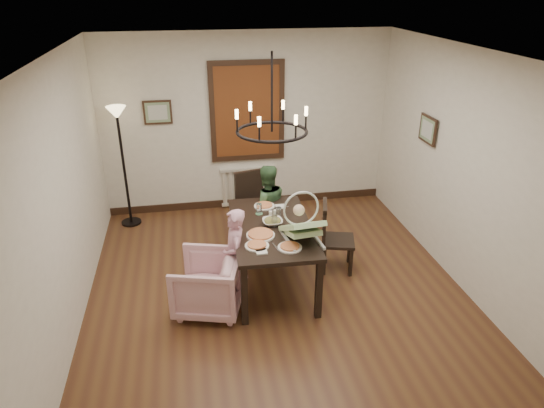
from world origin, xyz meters
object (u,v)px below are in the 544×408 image
object	(u,v)px
baby_bouncer	(302,224)
drinking_glass	(274,221)
seated_man	(266,215)
dining_table	(272,232)
chair_right	(338,237)
elderly_woman	(235,263)
armchair	(208,284)
chair_far	(254,207)
floor_lamp	(124,169)

from	to	relation	value
baby_bouncer	drinking_glass	xyz separation A→B (m)	(-0.24, 0.37, -0.13)
seated_man	dining_table	bearing A→B (deg)	78.32
seated_man	drinking_glass	size ratio (longest dim) A/B	7.06
chair_right	baby_bouncer	xyz separation A→B (m)	(-0.62, -0.54, 0.51)
elderly_woman	drinking_glass	size ratio (longest dim) A/B	6.62
seated_man	armchair	bearing A→B (deg)	48.41
chair_far	seated_man	size ratio (longest dim) A/B	0.96
armchair	baby_bouncer	bearing A→B (deg)	106.91
chair_far	floor_lamp	distance (m)	2.04
seated_man	floor_lamp	bearing A→B (deg)	-36.13
dining_table	chair_right	size ratio (longest dim) A/B	1.82
chair_far	armchair	world-z (taller)	chair_far
seated_man	baby_bouncer	size ratio (longest dim) A/B	1.68
elderly_woman	dining_table	bearing A→B (deg)	119.25
chair_far	seated_man	world-z (taller)	seated_man
elderly_woman	drinking_glass	world-z (taller)	elderly_woman
dining_table	baby_bouncer	world-z (taller)	baby_bouncer
armchair	elderly_woman	world-z (taller)	elderly_woman
drinking_glass	chair_right	bearing A→B (deg)	10.87
drinking_glass	floor_lamp	size ratio (longest dim) A/B	0.08
elderly_woman	drinking_glass	distance (m)	0.68
armchair	elderly_woman	bearing A→B (deg)	128.65
drinking_glass	armchair	bearing A→B (deg)	-154.93
chair_far	chair_right	size ratio (longest dim) A/B	1.05
floor_lamp	baby_bouncer	bearing A→B (deg)	-47.70
elderly_woman	drinking_glass	bearing A→B (deg)	116.06
chair_far	seated_man	distance (m)	0.34
dining_table	armchair	xyz separation A→B (m)	(-0.81, -0.41, -0.36)
elderly_woman	seated_man	xyz separation A→B (m)	(0.56, 1.13, 0.03)
chair_far	chair_right	distance (m)	1.39
drinking_glass	floor_lamp	xyz separation A→B (m)	(-1.90, 1.99, 0.04)
chair_far	chair_right	xyz separation A→B (m)	(0.93, -1.03, -0.02)
chair_right	seated_man	xyz separation A→B (m)	(-0.81, 0.71, 0.04)
chair_far	drinking_glass	world-z (taller)	chair_far
dining_table	chair_right	bearing A→B (deg)	11.38
chair_right	armchair	bearing A→B (deg)	123.61
drinking_glass	baby_bouncer	bearing A→B (deg)	-56.71
dining_table	drinking_glass	distance (m)	0.16
drinking_glass	floor_lamp	distance (m)	2.75
chair_right	baby_bouncer	distance (m)	0.97
chair_far	drinking_glass	distance (m)	1.26
chair_right	floor_lamp	bearing A→B (deg)	72.07
dining_table	seated_man	bearing A→B (deg)	87.01
dining_table	elderly_woman	bearing A→B (deg)	-148.26
chair_far	baby_bouncer	xyz separation A→B (m)	(0.31, -1.57, 0.49)
chair_right	elderly_woman	world-z (taller)	elderly_woman
dining_table	drinking_glass	xyz separation A→B (m)	(0.03, -0.02, 0.16)
armchair	elderly_woman	distance (m)	0.39
dining_table	floor_lamp	distance (m)	2.72
armchair	dining_table	bearing A→B (deg)	132.65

